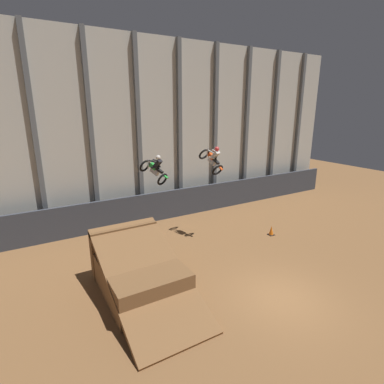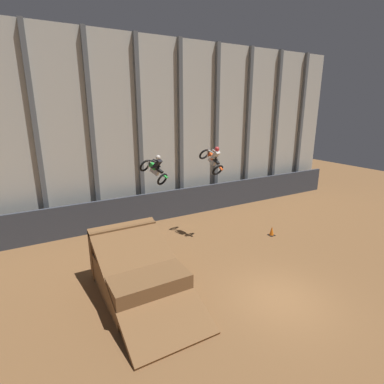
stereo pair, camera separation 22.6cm
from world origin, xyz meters
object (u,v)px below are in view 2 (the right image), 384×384
object	(u,v)px
traffic_cone_near_ramp	(272,231)
dirt_ramp	(137,271)
rider_bike_right_air	(213,159)
rider_bike_left_air	(155,169)

from	to	relation	value
traffic_cone_near_ramp	dirt_ramp	bearing A→B (deg)	-172.04
dirt_ramp	rider_bike_right_air	world-z (taller)	rider_bike_right_air
dirt_ramp	rider_bike_right_air	distance (m)	7.69
dirt_ramp	rider_bike_left_air	size ratio (longest dim) A/B	3.26
dirt_ramp	rider_bike_left_air	bearing A→B (deg)	56.12
rider_bike_right_air	traffic_cone_near_ramp	world-z (taller)	rider_bike_right_air
traffic_cone_near_ramp	rider_bike_left_air	bearing A→B (deg)	158.88
dirt_ramp	traffic_cone_near_ramp	size ratio (longest dim) A/B	10.48
rider_bike_right_air	dirt_ramp	bearing A→B (deg)	-160.14
rider_bike_left_air	rider_bike_right_air	xyz separation A→B (m)	(3.30, -0.67, 0.36)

